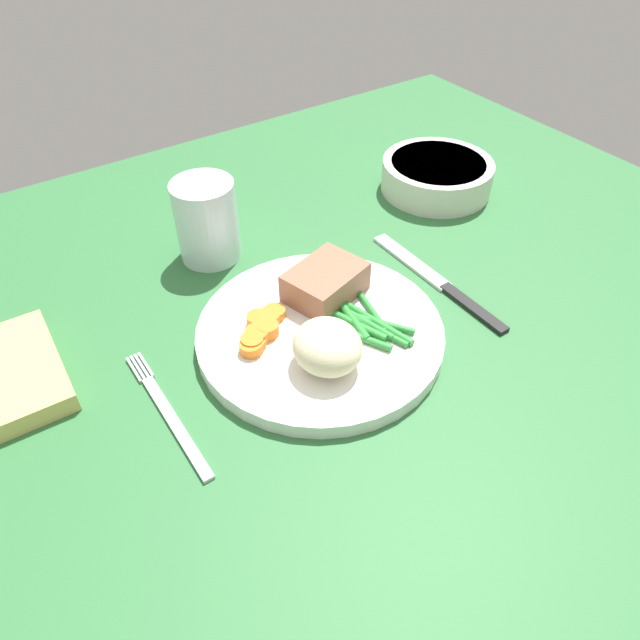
{
  "coord_description": "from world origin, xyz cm",
  "views": [
    {
      "loc": [
        -22.38,
        -37.69,
        43.41
      ],
      "look_at": [
        1.36,
        -2.92,
        4.6
      ],
      "focal_mm": 32.88,
      "sensor_mm": 36.0,
      "label": 1
    }
  ],
  "objects_px": {
    "knife": "(439,283)",
    "water_glass": "(208,226)",
    "dinner_plate": "(320,333)",
    "salad_bowl": "(437,174)",
    "fork": "(168,413)",
    "meat_portion": "(325,282)"
  },
  "relations": [
    {
      "from": "meat_portion",
      "to": "water_glass",
      "type": "relative_size",
      "value": 0.83
    },
    {
      "from": "dinner_plate",
      "to": "water_glass",
      "type": "distance_m",
      "value": 0.19
    },
    {
      "from": "fork",
      "to": "water_glass",
      "type": "bearing_deg",
      "value": 58.03
    },
    {
      "from": "dinner_plate",
      "to": "meat_portion",
      "type": "bearing_deg",
      "value": 49.4
    },
    {
      "from": "fork",
      "to": "knife",
      "type": "xyz_separation_m",
      "value": [
        0.32,
        -0.0,
        -0.0
      ]
    },
    {
      "from": "water_glass",
      "to": "salad_bowl",
      "type": "xyz_separation_m",
      "value": [
        0.32,
        -0.04,
        -0.02
      ]
    },
    {
      "from": "meat_portion",
      "to": "salad_bowl",
      "type": "bearing_deg",
      "value": 23.58
    },
    {
      "from": "salad_bowl",
      "to": "meat_portion",
      "type": "bearing_deg",
      "value": -156.42
    },
    {
      "from": "fork",
      "to": "meat_portion",
      "type": "bearing_deg",
      "value": 15.66
    },
    {
      "from": "fork",
      "to": "knife",
      "type": "height_order",
      "value": "knife"
    },
    {
      "from": "knife",
      "to": "water_glass",
      "type": "height_order",
      "value": "water_glass"
    },
    {
      "from": "meat_portion",
      "to": "knife",
      "type": "distance_m",
      "value": 0.14
    },
    {
      "from": "dinner_plate",
      "to": "knife",
      "type": "height_order",
      "value": "dinner_plate"
    },
    {
      "from": "knife",
      "to": "salad_bowl",
      "type": "distance_m",
      "value": 0.21
    },
    {
      "from": "knife",
      "to": "water_glass",
      "type": "relative_size",
      "value": 2.17
    },
    {
      "from": "dinner_plate",
      "to": "fork",
      "type": "height_order",
      "value": "dinner_plate"
    },
    {
      "from": "knife",
      "to": "water_glass",
      "type": "xyz_separation_m",
      "value": [
        -0.18,
        0.19,
        0.04
      ]
    },
    {
      "from": "water_glass",
      "to": "meat_portion",
      "type": "bearing_deg",
      "value": -68.86
    },
    {
      "from": "fork",
      "to": "salad_bowl",
      "type": "xyz_separation_m",
      "value": [
        0.46,
        0.16,
        0.02
      ]
    },
    {
      "from": "dinner_plate",
      "to": "salad_bowl",
      "type": "xyz_separation_m",
      "value": [
        0.3,
        0.15,
        0.02
      ]
    },
    {
      "from": "knife",
      "to": "salad_bowl",
      "type": "height_order",
      "value": "salad_bowl"
    },
    {
      "from": "salad_bowl",
      "to": "fork",
      "type": "bearing_deg",
      "value": -161.31
    }
  ]
}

